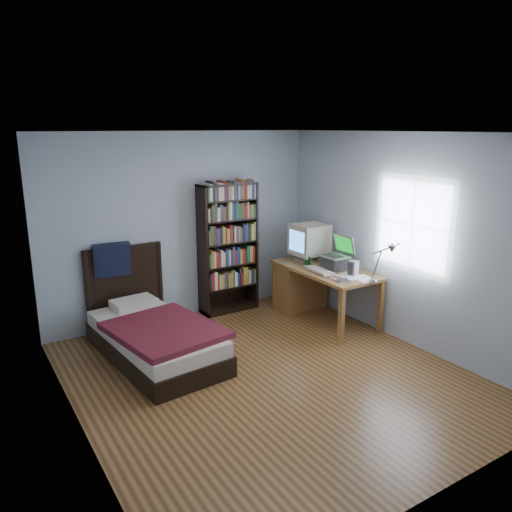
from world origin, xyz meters
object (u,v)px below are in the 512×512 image
Objects in this scene: laptop at (335,260)px; keyboard at (319,270)px; desk at (306,283)px; crt_monitor at (309,240)px; bed at (152,333)px; soda_can at (307,261)px; speaker at (353,268)px; bookshelf at (228,248)px; desk_lamp at (389,252)px.

laptop reaches higher than keyboard.
crt_monitor is (0.05, 0.01, 0.61)m from desk.
crt_monitor is 0.25× the size of bed.
crt_monitor is at bearing 4.80° from bed.
bed reaches higher than soda_can.
laptop is at bearing -87.14° from crt_monitor.
speaker is at bearing -74.57° from soda_can.
crt_monitor reaches higher than laptop.
desk is at bearing -34.00° from bookshelf.
bed is (-2.32, 1.34, -0.93)m from desk_lamp.
laptop is 0.27m from keyboard.
desk_lamp reaches higher than bed.
bed is (-2.18, 0.31, -0.49)m from keyboard.
speaker is 2.59m from bed.
keyboard is 3.56× the size of soda_can.
desk_lamp is 2.92× the size of speaker.
bookshelf reaches higher than desk_lamp.
desk is at bearing 88.98° from desk_lamp.
desk_lamp is 0.28× the size of bed.
laptop is at bearing 77.73° from speaker.
crt_monitor reaches higher than desk.
desk_lamp reaches higher than soda_can.
laptop is 1.09m from desk_lamp.
keyboard is at bearing 111.85° from speaker.
speaker reaches higher than soda_can.
bookshelf is 1.78m from bed.
keyboard is at bearing 97.76° from desk_lamp.
speaker is at bearing -15.44° from bed.
crt_monitor is at bearing 70.61° from keyboard.
bed is (-2.41, -0.20, -0.77)m from crt_monitor.
desk_lamp is at bearing -111.73° from speaker.
laptop is at bearing -80.89° from desk.
speaker is at bearing -56.19° from bookshelf.
laptop is at bearing -7.28° from bed.
speaker is (0.00, -0.36, -0.02)m from laptop.
laptop is 0.22× the size of bed.
desk_lamp reaches higher than laptop.
soda_can is at bearing 0.61° from bed.
crt_monitor reaches higher than speaker.
soda_can is (-0.17, -0.18, -0.23)m from crt_monitor.
crt_monitor is 2.53m from bed.
desk_lamp is at bearing -91.02° from desk.
laptop reaches higher than speaker.
laptop reaches higher than desk.
laptop is 0.95× the size of keyboard.
bookshelf is 0.88× the size of bed.
laptop is 1.48m from bookshelf.
keyboard is at bearing -8.01° from bed.
crt_monitor reaches higher than keyboard.
laptop is (0.08, -0.50, 0.44)m from desk.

